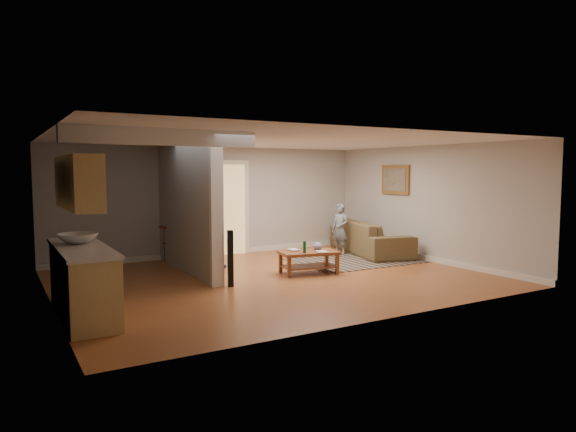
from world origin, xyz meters
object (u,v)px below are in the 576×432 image
object	(u,v)px
speaker_left	(230,258)
speaker_right	(181,240)
sofa	(370,253)
coffee_table	(309,256)
child	(340,254)
toddler	(215,268)
toy_basket	(211,257)
tv_console	(187,230)

from	to	relation	value
speaker_left	speaker_right	bearing A→B (deg)	106.28
sofa	speaker_left	size ratio (longest dim) A/B	2.75
coffee_table	child	bearing A→B (deg)	39.96
coffee_table	speaker_right	bearing A→B (deg)	127.17
coffee_table	speaker_right	world-z (taller)	speaker_right
coffee_table	toddler	world-z (taller)	coffee_table
child	toddler	distance (m)	3.19
toy_basket	child	size ratio (longest dim) A/B	0.44
tv_console	speaker_left	size ratio (longest dim) A/B	1.38
tv_console	speaker_left	distance (m)	2.41
coffee_table	sofa	bearing A→B (deg)	26.93
tv_console	speaker_left	bearing A→B (deg)	-109.27
speaker_left	child	bearing A→B (deg)	43.14
sofa	coffee_table	xyz separation A→B (m)	(-2.54, -1.29, 0.33)
toy_basket	toddler	size ratio (longest dim) A/B	0.51
toy_basket	sofa	bearing A→B (deg)	-4.26
tv_console	speaker_left	world-z (taller)	tv_console
child	tv_console	bearing A→B (deg)	-116.30
speaker_right	toddler	world-z (taller)	speaker_right
child	toddler	world-z (taller)	child
coffee_table	child	xyz separation A→B (m)	(1.82, 1.53, -0.33)
speaker_left	toy_basket	bearing A→B (deg)	94.20
speaker_left	toddler	distance (m)	1.81
tv_console	toy_basket	xyz separation A→B (m)	(0.33, -0.53, -0.52)
tv_console	speaker_left	xyz separation A→B (m)	(-0.07, -2.40, -0.23)
coffee_table	toy_basket	size ratio (longest dim) A/B	2.30
sofa	coffee_table	world-z (taller)	coffee_table
coffee_table	toddler	xyz separation A→B (m)	(-1.36, 1.41, -0.33)
speaker_left	speaker_right	size ratio (longest dim) A/B	0.97
coffee_table	speaker_right	size ratio (longest dim) A/B	1.20
speaker_left	child	size ratio (longest dim) A/B	0.81
toy_basket	child	distance (m)	3.19
speaker_right	toddler	size ratio (longest dim) A/B	0.98
speaker_left	speaker_right	xyz separation A→B (m)	(0.00, 2.61, 0.02)
speaker_right	child	world-z (taller)	speaker_right
sofa	child	xyz separation A→B (m)	(-0.72, 0.24, 0.00)
sofa	toy_basket	world-z (taller)	toy_basket
speaker_right	toddler	bearing A→B (deg)	-53.47
sofa	coffee_table	bearing A→B (deg)	131.29
tv_console	toy_basket	size ratio (longest dim) A/B	2.57
coffee_table	speaker_right	distance (m)	2.92
coffee_table	toddler	size ratio (longest dim) A/B	1.18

